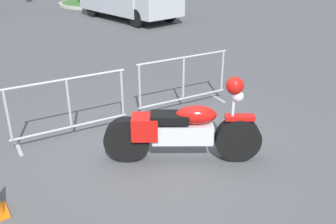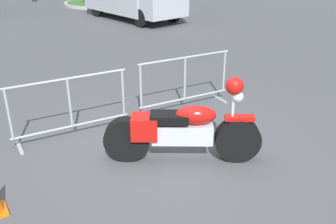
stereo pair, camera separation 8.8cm
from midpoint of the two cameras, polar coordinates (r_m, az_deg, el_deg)
ground_plane at (r=6.01m, az=-1.95°, el=-6.14°), size 120.00×120.00×0.00m
motorcycle at (r=5.57m, az=1.79°, el=-2.73°), size 2.09×1.44×1.34m
crowd_barrier_near at (r=6.43m, az=-15.17°, el=0.61°), size 2.01×0.54×1.07m
crowd_barrier_far at (r=7.39m, az=2.01°, el=4.57°), size 2.01×0.54×1.07m
planter_island at (r=21.72m, az=-11.48°, el=16.45°), size 3.92×3.92×1.03m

